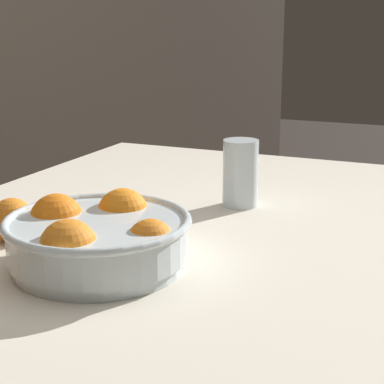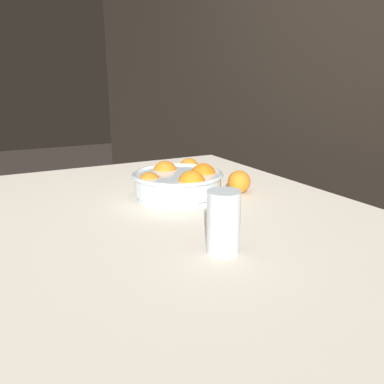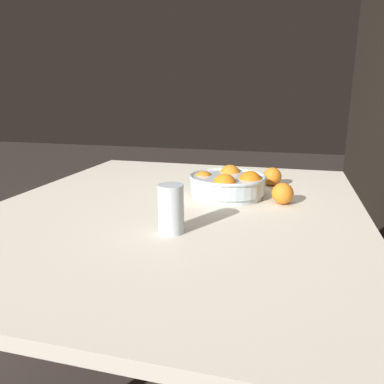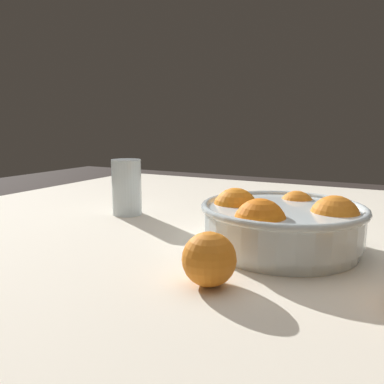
# 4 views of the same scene
# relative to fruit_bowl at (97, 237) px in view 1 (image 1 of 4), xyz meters

# --- Properties ---
(dining_table) EXTENTS (1.42, 1.17, 0.74)m
(dining_table) POSITION_rel_fruit_bowl_xyz_m (0.15, -0.14, -0.11)
(dining_table) COLOR beige
(dining_table) RESTS_ON ground_plane
(fruit_bowl) EXTENTS (0.27, 0.27, 0.10)m
(fruit_bowl) POSITION_rel_fruit_bowl_xyz_m (0.00, 0.00, 0.00)
(fruit_bowl) COLOR silver
(fruit_bowl) RESTS_ON dining_table
(juice_glass) EXTENTS (0.07, 0.07, 0.13)m
(juice_glass) POSITION_rel_fruit_bowl_xyz_m (0.38, -0.08, 0.01)
(juice_glass) COLOR #F4A314
(juice_glass) RESTS_ON dining_table
(orange_loose_front) EXTENTS (0.07, 0.07, 0.07)m
(orange_loose_front) POSITION_rel_fruit_bowl_xyz_m (0.04, 0.19, -0.01)
(orange_loose_front) COLOR orange
(orange_loose_front) RESTS_ON dining_table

